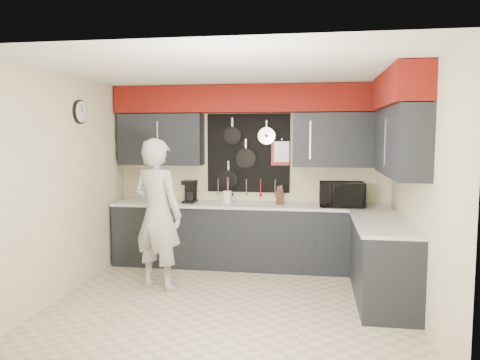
% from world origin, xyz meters
% --- Properties ---
extents(ground, '(4.00, 4.00, 0.00)m').
position_xyz_m(ground, '(0.00, 0.00, 0.00)').
color(ground, beige).
rests_on(ground, ground).
extents(back_wall_assembly, '(4.00, 0.36, 2.60)m').
position_xyz_m(back_wall_assembly, '(0.01, 1.60, 2.01)').
color(back_wall_assembly, beige).
rests_on(back_wall_assembly, ground).
extents(right_wall_assembly, '(0.36, 3.50, 2.60)m').
position_xyz_m(right_wall_assembly, '(1.85, 0.26, 1.94)').
color(right_wall_assembly, beige).
rests_on(right_wall_assembly, ground).
extents(left_wall_assembly, '(0.05, 3.50, 2.60)m').
position_xyz_m(left_wall_assembly, '(-1.99, 0.02, 1.33)').
color(left_wall_assembly, beige).
rests_on(left_wall_assembly, ground).
extents(base_cabinets, '(3.95, 2.20, 0.92)m').
position_xyz_m(base_cabinets, '(0.49, 1.13, 0.46)').
color(base_cabinets, black).
rests_on(base_cabinets, ground).
extents(microwave, '(0.61, 0.42, 0.33)m').
position_xyz_m(microwave, '(1.29, 1.39, 1.09)').
color(microwave, black).
rests_on(microwave, base_cabinets).
extents(knife_block, '(0.10, 0.10, 0.21)m').
position_xyz_m(knife_block, '(0.44, 1.45, 1.02)').
color(knife_block, '#351610').
rests_on(knife_block, base_cabinets).
extents(utensil_crock, '(0.13, 0.13, 0.17)m').
position_xyz_m(utensil_crock, '(-0.33, 1.51, 1.00)').
color(utensil_crock, white).
rests_on(utensil_crock, base_cabinets).
extents(coffee_maker, '(0.19, 0.23, 0.32)m').
position_xyz_m(coffee_maker, '(-0.86, 1.43, 1.09)').
color(coffee_maker, black).
rests_on(coffee_maker, base_cabinets).
extents(person, '(0.79, 0.65, 1.86)m').
position_xyz_m(person, '(-0.98, 0.36, 0.93)').
color(person, '#BABBB8').
rests_on(person, ground).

